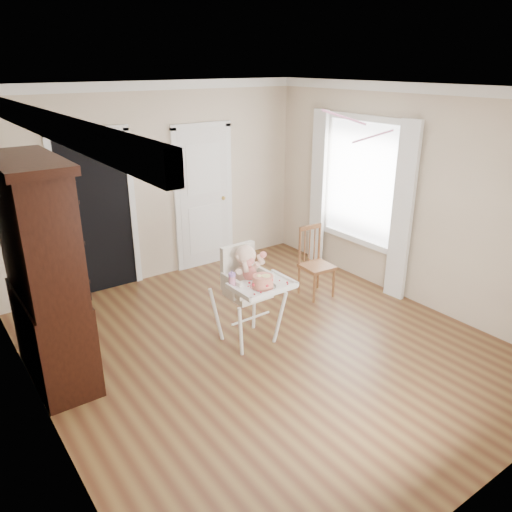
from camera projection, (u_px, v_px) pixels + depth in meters
floor at (266, 346)px, 5.50m from camera, size 5.00×5.00×0.00m
ceiling at (268, 88)px, 4.51m from camera, size 5.00×5.00×0.00m
wall_back at (158, 184)px, 6.89m from camera, size 4.50×0.00×4.50m
wall_left at (29, 285)px, 3.78m from camera, size 0.00×5.00×5.00m
wall_right at (410, 197)px, 6.23m from camera, size 0.00×5.00×5.00m
crown_molding at (268, 95)px, 4.53m from camera, size 4.50×5.00×0.12m
doorway at (97, 211)px, 6.48m from camera, size 1.06×0.05×2.22m
closet_door at (204, 199)px, 7.37m from camera, size 0.96×0.09×2.13m
window_right at (359, 190)px, 6.82m from camera, size 0.13×1.84×2.30m
high_chair at (248, 285)px, 5.36m from camera, size 0.65×0.80×1.12m
baby at (246, 269)px, 5.31m from camera, size 0.33×0.25×0.52m
cake at (263, 281)px, 5.07m from camera, size 0.27×0.27×0.13m
sippy_cup at (232, 279)px, 5.09m from camera, size 0.07×0.07×0.18m
china_cabinet at (44, 275)px, 4.61m from camera, size 0.57×1.29×2.17m
dining_chair at (316, 264)px, 6.57m from camera, size 0.40×0.40×0.93m
streamer at (344, 117)px, 5.29m from camera, size 0.27×0.44×0.15m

